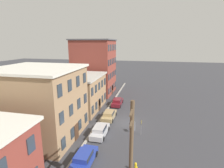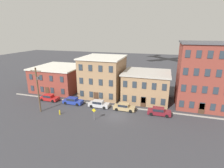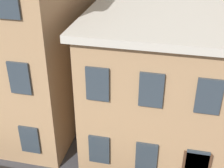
% 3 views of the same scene
% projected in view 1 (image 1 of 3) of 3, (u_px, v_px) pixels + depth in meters
% --- Properties ---
extents(ground_plane, '(200.00, 200.00, 0.00)m').
position_uv_depth(ground_plane, '(127.00, 123.00, 28.55)').
color(ground_plane, '#38383D').
extents(kerb_strip, '(56.00, 0.36, 0.16)m').
position_uv_depth(kerb_strip, '(100.00, 120.00, 29.50)').
color(kerb_strip, '#9E998E').
rests_on(kerb_strip, ground_plane).
extents(apartment_midblock, '(10.04, 10.83, 9.68)m').
position_uv_depth(apartment_midblock, '(40.00, 102.00, 23.72)').
color(apartment_midblock, '#9E7A56').
rests_on(apartment_midblock, ground_plane).
extents(apartment_far, '(10.61, 9.56, 6.72)m').
position_uv_depth(apartment_far, '(77.00, 92.00, 34.21)').
color(apartment_far, '#9E7A56').
rests_on(apartment_far, ground_plane).
extents(apartment_annex, '(9.90, 9.71, 13.61)m').
position_uv_depth(apartment_annex, '(95.00, 67.00, 44.25)').
color(apartment_annex, brown).
rests_on(apartment_annex, ground_plane).
extents(car_blue, '(4.40, 1.92, 1.43)m').
position_uv_depth(car_blue, '(84.00, 158.00, 18.68)').
color(car_blue, '#233899').
rests_on(car_blue, ground_plane).
extents(car_silver, '(4.40, 1.92, 1.43)m').
position_uv_depth(car_silver, '(100.00, 130.00, 24.57)').
color(car_silver, '#B7B7BC').
rests_on(car_silver, ground_plane).
extents(car_tan, '(4.40, 1.92, 1.43)m').
position_uv_depth(car_tan, '(109.00, 115.00, 29.87)').
color(car_tan, tan).
rests_on(car_tan, ground_plane).
extents(car_maroon, '(4.40, 1.92, 1.43)m').
position_uv_depth(car_maroon, '(117.00, 102.00, 36.45)').
color(car_maroon, maroon).
rests_on(car_maroon, ground_plane).
extents(caution_sign, '(0.87, 0.08, 2.38)m').
position_uv_depth(caution_sign, '(141.00, 125.00, 24.38)').
color(caution_sign, slate).
rests_on(caution_sign, ground_plane).
extents(utility_pole, '(2.40, 0.44, 9.05)m').
position_uv_depth(utility_pole, '(131.00, 153.00, 12.48)').
color(utility_pole, brown).
rests_on(utility_pole, ground_plane).
extents(fire_hydrant, '(0.24, 0.34, 0.96)m').
position_uv_depth(fire_hydrant, '(136.00, 167.00, 17.75)').
color(fire_hydrant, yellow).
rests_on(fire_hydrant, ground_plane).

